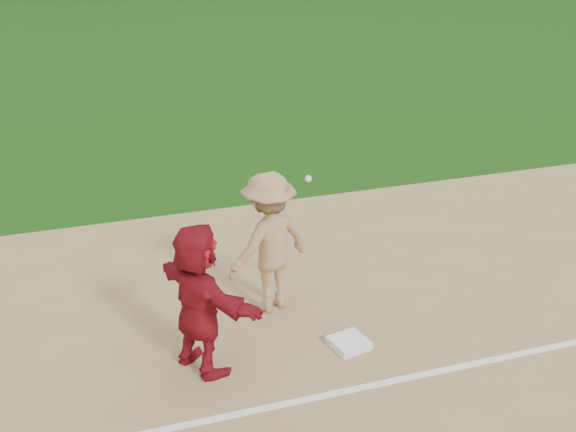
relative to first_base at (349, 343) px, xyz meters
name	(u,v)px	position (x,y,z in m)	size (l,w,h in m)	color
ground	(325,355)	(-0.34, -0.05, -0.07)	(160.00, 160.00, 0.00)	#16440D
foul_line	(350,390)	(-0.34, -0.85, -0.05)	(60.00, 0.10, 0.01)	white
first_base	(349,343)	(0.00, 0.00, 0.00)	(0.45, 0.45, 0.10)	white
base_runner	(199,299)	(-1.88, 0.15, 0.91)	(1.78, 0.57, 1.92)	maroon
first_base_play	(269,243)	(-0.67, 1.27, 0.95)	(1.48, 1.21, 2.14)	#939395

